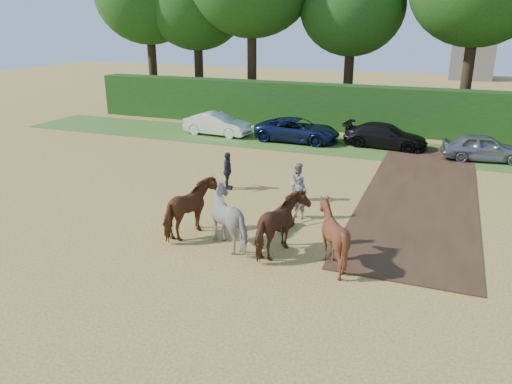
{
  "coord_description": "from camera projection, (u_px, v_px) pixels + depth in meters",
  "views": [
    {
      "loc": [
        2.28,
        -14.62,
        7.06
      ],
      "look_at": [
        -3.69,
        0.63,
        1.4
      ],
      "focal_mm": 35.0,
      "sensor_mm": 36.0,
      "label": 1
    }
  ],
  "objects": [
    {
      "name": "spectator_far",
      "position": [
        228.0,
        171.0,
        21.73
      ],
      "size": [
        0.66,
        1.05,
        1.66
      ],
      "primitive_type": "imported",
      "rotation": [
        0.0,
        0.0,
        1.85
      ],
      "color": "#252531",
      "rests_on": "ground"
    },
    {
      "name": "plough_team",
      "position": [
        259.0,
        221.0,
        15.98
      ],
      "size": [
        6.59,
        4.59,
        1.94
      ],
      "color": "brown",
      "rests_on": "ground"
    },
    {
      "name": "spectator_near",
      "position": [
        299.0,
        182.0,
        20.39
      ],
      "size": [
        0.69,
        0.84,
        1.59
      ],
      "primitive_type": "imported",
      "rotation": [
        0.0,
        0.0,
        1.44
      ],
      "color": "#B3A38D",
      "rests_on": "ground"
    },
    {
      "name": "parked_cars",
      "position": [
        433.0,
        141.0,
        27.62
      ],
      "size": [
        31.55,
        3.4,
        1.44
      ],
      "color": "white",
      "rests_on": "ground"
    },
    {
      "name": "ground",
      "position": [
        356.0,
        253.0,
        15.96
      ],
      "size": [
        120.0,
        120.0,
        0.0
      ],
      "primitive_type": "plane",
      "color": "gold",
      "rests_on": "ground"
    },
    {
      "name": "grass_verge",
      "position": [
        402.0,
        151.0,
        28.27
      ],
      "size": [
        50.0,
        5.0,
        0.03
      ],
      "primitive_type": "cube",
      "color": "#38601E",
      "rests_on": "ground"
    },
    {
      "name": "hedgerow",
      "position": [
        412.0,
        112.0,
        31.75
      ],
      "size": [
        46.0,
        1.6,
        3.0
      ],
      "primitive_type": "cube",
      "color": "#14380F",
      "rests_on": "ground"
    },
    {
      "name": "earth_strip",
      "position": [
        421.0,
        191.0,
        21.59
      ],
      "size": [
        4.5,
        17.0,
        0.05
      ],
      "primitive_type": "cube",
      "color": "#472D1C",
      "rests_on": "ground"
    }
  ]
}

